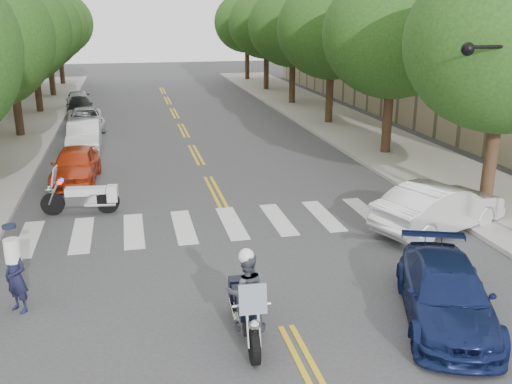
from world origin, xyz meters
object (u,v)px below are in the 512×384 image
object	(u,v)px
motorcycle_parked	(87,197)
sedan_blue	(446,294)
convertible	(440,207)
motorcycle_police	(246,298)
officer_standing	(16,277)

from	to	relation	value
motorcycle_parked	sedan_blue	bearing A→B (deg)	-132.90
convertible	motorcycle_police	bearing A→B (deg)	102.30
motorcycle_police	officer_standing	distance (m)	5.27
motorcycle_police	sedan_blue	size ratio (longest dim) A/B	0.55
motorcycle_police	officer_standing	bearing A→B (deg)	-21.57
officer_standing	sedan_blue	distance (m)	9.51
sedan_blue	motorcycle_parked	bearing A→B (deg)	152.27
motorcycle_parked	convertible	bearing A→B (deg)	-105.06
motorcycle_police	convertible	bearing A→B (deg)	-143.79
convertible	sedan_blue	xyz separation A→B (m)	(-2.69, -5.00, -0.11)
motorcycle_parked	officer_standing	bearing A→B (deg)	175.25
officer_standing	motorcycle_parked	bearing A→B (deg)	121.87
convertible	motorcycle_parked	bearing A→B (deg)	48.44
motorcycle_police	convertible	world-z (taller)	motorcycle_police
motorcycle_parked	convertible	xyz separation A→B (m)	(10.71, -3.98, 0.18)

